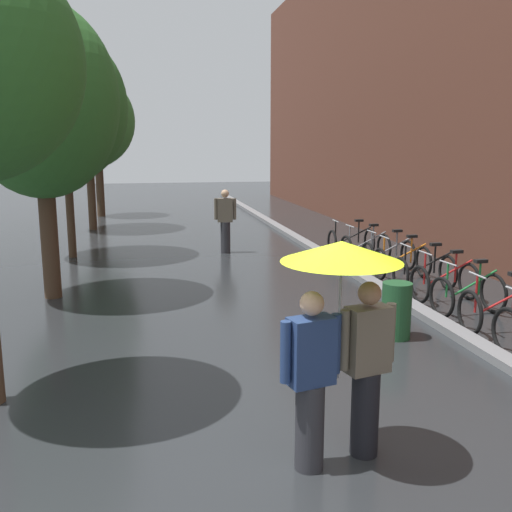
# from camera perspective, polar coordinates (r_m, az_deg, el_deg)

# --- Properties ---
(ground_plane) EXTENTS (80.00, 80.00, 0.00)m
(ground_plane) POSITION_cam_1_polar(r_m,az_deg,el_deg) (5.59, 5.22, -19.65)
(ground_plane) COLOR #26282B
(kerb_strip) EXTENTS (0.30, 36.00, 0.12)m
(kerb_strip) POSITION_cam_1_polar(r_m,az_deg,el_deg) (15.56, 6.05, 0.66)
(kerb_strip) COLOR slate
(kerb_strip) RESTS_ON ground
(street_tree_1) EXTENTS (2.81, 2.81, 5.40)m
(street_tree_1) POSITION_cam_1_polar(r_m,az_deg,el_deg) (11.21, -20.87, 14.31)
(street_tree_1) COLOR #473323
(street_tree_1) RESTS_ON ground
(street_tree_2) EXTENTS (3.12, 3.12, 5.64)m
(street_tree_2) POSITION_cam_1_polar(r_m,az_deg,el_deg) (15.24, -18.74, 13.95)
(street_tree_2) COLOR #473323
(street_tree_2) RESTS_ON ground
(street_tree_3) EXTENTS (3.11, 3.11, 5.24)m
(street_tree_3) POSITION_cam_1_polar(r_m,az_deg,el_deg) (20.15, -16.56, 12.85)
(street_tree_3) COLOR #473323
(street_tree_3) RESTS_ON ground
(street_tree_4) EXTENTS (2.44, 2.44, 4.80)m
(street_tree_4) POSITION_cam_1_polar(r_m,az_deg,el_deg) (23.94, -15.67, 12.25)
(street_tree_4) COLOR #473323
(street_tree_4) RESTS_ON ground
(parked_bicycle_1) EXTENTS (1.10, 0.74, 0.96)m
(parked_bicycle_1) POSITION_cam_1_polar(r_m,az_deg,el_deg) (9.52, 23.34, -4.94)
(parked_bicycle_1) COLOR black
(parked_bicycle_1) RESTS_ON ground
(parked_bicycle_2) EXTENTS (1.13, 0.78, 0.96)m
(parked_bicycle_2) POSITION_cam_1_polar(r_m,az_deg,el_deg) (10.30, 20.51, -3.57)
(parked_bicycle_2) COLOR black
(parked_bicycle_2) RESTS_ON ground
(parked_bicycle_3) EXTENTS (1.11, 0.74, 0.96)m
(parked_bicycle_3) POSITION_cam_1_polar(r_m,az_deg,el_deg) (11.08, 18.42, -2.43)
(parked_bicycle_3) COLOR black
(parked_bicycle_3) RESTS_ON ground
(parked_bicycle_4) EXTENTS (1.08, 0.70, 0.96)m
(parked_bicycle_4) POSITION_cam_1_polar(r_m,az_deg,el_deg) (11.77, 16.55, -1.56)
(parked_bicycle_4) COLOR black
(parked_bicycle_4) RESTS_ON ground
(parked_bicycle_5) EXTENTS (1.08, 0.70, 0.96)m
(parked_bicycle_5) POSITION_cam_1_polar(r_m,az_deg,el_deg) (12.67, 14.43, -0.57)
(parked_bicycle_5) COLOR black
(parked_bicycle_5) RESTS_ON ground
(parked_bicycle_6) EXTENTS (1.11, 0.75, 0.96)m
(parked_bicycle_6) POSITION_cam_1_polar(r_m,az_deg,el_deg) (13.38, 13.11, 0.10)
(parked_bicycle_6) COLOR black
(parked_bicycle_6) RESTS_ON ground
(parked_bicycle_7) EXTENTS (1.13, 0.77, 0.96)m
(parked_bicycle_7) POSITION_cam_1_polar(r_m,az_deg,el_deg) (14.22, 10.91, 0.83)
(parked_bicycle_7) COLOR black
(parked_bicycle_7) RESTS_ON ground
(parked_bicycle_8) EXTENTS (1.09, 0.72, 0.96)m
(parked_bicycle_8) POSITION_cam_1_polar(r_m,az_deg,el_deg) (15.03, 9.50, 1.42)
(parked_bicycle_8) COLOR black
(parked_bicycle_8) RESTS_ON ground
(couple_under_umbrella) EXTENTS (1.15, 1.06, 2.05)m
(couple_under_umbrella) POSITION_cam_1_polar(r_m,az_deg,el_deg) (5.07, 8.45, -6.45)
(couple_under_umbrella) COLOR #2D2D33
(couple_under_umbrella) RESTS_ON ground
(litter_bin) EXTENTS (0.44, 0.44, 0.85)m
(litter_bin) POSITION_cam_1_polar(r_m,az_deg,el_deg) (8.78, 13.89, -5.32)
(litter_bin) COLOR #1E4C28
(litter_bin) RESTS_ON ground
(pedestrian_walking_midground) EXTENTS (0.58, 0.29, 1.70)m
(pedestrian_walking_midground) POSITION_cam_1_polar(r_m,az_deg,el_deg) (15.22, -3.10, 3.55)
(pedestrian_walking_midground) COLOR #2D2D33
(pedestrian_walking_midground) RESTS_ON ground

